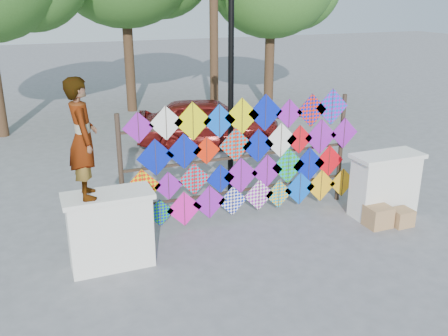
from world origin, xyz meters
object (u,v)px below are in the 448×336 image
Objects in this scene: kite_rack at (249,158)px; sedan at (209,122)px; lamppost at (231,72)px; vendor_woman at (83,139)px.

sedan is at bearing 78.65° from kite_rack.
sedan is (0.98, 4.91, -0.53)m from kite_rack.
vendor_woman is at bearing -146.24° from lamppost.
kite_rack is 1.11× the size of lamppost.
kite_rack is 1.95m from lamppost.
lamppost is at bearing 83.30° from kite_rack.
kite_rack is at bearing -96.70° from lamppost.
vendor_woman is 7.30m from sedan.
sedan is at bearing -34.82° from vendor_woman.
vendor_woman is 3.99m from lamppost.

